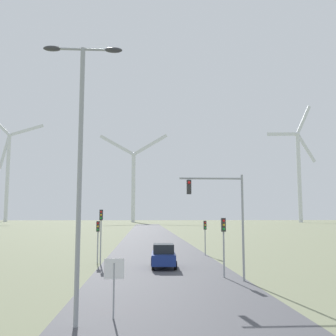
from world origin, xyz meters
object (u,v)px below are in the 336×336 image
at_px(stop_sign_near, 114,277).
at_px(traffic_light_post_near_left, 101,224).
at_px(traffic_light_post_near_right, 224,234).
at_px(wind_turbine_far_left, 8,168).
at_px(traffic_light_mast_overhead, 222,206).
at_px(wind_turbine_center, 299,168).
at_px(streetlamp, 80,148).
at_px(traffic_light_post_mid_left, 98,232).
at_px(traffic_light_post_mid_right, 205,230).
at_px(car_approaching, 163,256).
at_px(wind_turbine_left, 133,178).

bearing_deg(stop_sign_near, traffic_light_post_near_left, 97.87).
xyz_separation_m(traffic_light_post_near_right, wind_turbine_far_left, (-89.31, 219.88, 29.90)).
xyz_separation_m(traffic_light_mast_overhead, wind_turbine_center, (80.78, 186.90, 25.30)).
bearing_deg(wind_turbine_far_left, streetlamp, -70.53).
bearing_deg(streetlamp, traffic_light_mast_overhead, 52.40).
distance_m(traffic_light_post_mid_left, traffic_light_post_mid_right, 11.72).
bearing_deg(car_approaching, wind_turbine_far_left, 111.71).
distance_m(traffic_light_mast_overhead, wind_turbine_left, 202.04).
bearing_deg(car_approaching, wind_turbine_center, 65.01).
bearing_deg(traffic_light_post_near_right, streetlamp, -125.12).
bearing_deg(car_approaching, stop_sign_near, -100.34).
height_order(traffic_light_post_near_left, wind_turbine_left, wind_turbine_left).
bearing_deg(traffic_light_post_near_right, traffic_light_post_mid_left, 138.01).
xyz_separation_m(stop_sign_near, car_approaching, (2.70, 14.81, -0.71)).
distance_m(stop_sign_near, traffic_light_post_mid_right, 25.14).
bearing_deg(traffic_light_post_mid_right, traffic_light_post_mid_left, -149.92).
distance_m(traffic_light_post_near_right, wind_turbine_center, 203.96).
relative_size(car_approaching, wind_turbine_left, 0.08).
relative_size(wind_turbine_left, wind_turbine_center, 0.77).
bearing_deg(traffic_light_mast_overhead, streetlamp, -127.60).
bearing_deg(traffic_light_post_mid_left, traffic_light_mast_overhead, -47.70).
height_order(traffic_light_mast_overhead, car_approaching, traffic_light_mast_overhead).
bearing_deg(traffic_light_mast_overhead, wind_turbine_far_left, 111.90).
distance_m(traffic_light_post_mid_left, wind_turbine_left, 192.34).
xyz_separation_m(stop_sign_near, traffic_light_post_near_right, (6.43, 9.87, 1.21)).
xyz_separation_m(car_approaching, wind_turbine_far_left, (-85.58, 214.94, 31.81)).
relative_size(traffic_light_post_near_left, traffic_light_post_mid_right, 1.30).
bearing_deg(wind_turbine_center, traffic_light_post_near_right, -113.44).
distance_m(stop_sign_near, wind_turbine_left, 210.51).
bearing_deg(wind_turbine_far_left, wind_turbine_left, -14.82).
xyz_separation_m(traffic_light_post_mid_right, car_approaching, (-4.69, -9.20, -1.64)).
bearing_deg(traffic_light_post_near_left, stop_sign_near, -82.13).
bearing_deg(traffic_light_post_near_left, traffic_light_post_mid_left, 128.27).
distance_m(wind_turbine_far_left, wind_turbine_left, 80.89).
height_order(traffic_light_post_mid_right, traffic_light_mast_overhead, traffic_light_mast_overhead).
height_order(traffic_light_post_mid_left, traffic_light_mast_overhead, traffic_light_mast_overhead).
bearing_deg(streetlamp, car_approaching, 75.95).
xyz_separation_m(traffic_light_post_mid_left, traffic_light_post_mid_right, (10.14, 5.87, -0.05)).
distance_m(stop_sign_near, traffic_light_mast_overhead, 10.83).
distance_m(stop_sign_near, wind_turbine_center, 215.65).
height_order(traffic_light_post_mid_left, wind_turbine_left, wind_turbine_left).
bearing_deg(traffic_light_post_mid_left, car_approaching, -31.41).
bearing_deg(traffic_light_post_near_right, traffic_light_mast_overhead, -104.41).
distance_m(traffic_light_mast_overhead, wind_turbine_far_left, 240.15).
height_order(car_approaching, wind_turbine_left, wind_turbine_left).
height_order(traffic_light_post_mid_right, car_approaching, traffic_light_post_mid_right).
bearing_deg(traffic_light_mast_overhead, wind_turbine_center, 66.62).
xyz_separation_m(traffic_light_post_mid_right, wind_turbine_center, (79.46, 171.34, 27.38)).
bearing_deg(car_approaching, traffic_light_mast_overhead, -62.10).
bearing_deg(traffic_light_post_near_left, wind_turbine_center, 63.30).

